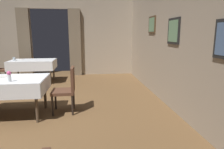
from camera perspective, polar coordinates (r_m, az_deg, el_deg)
The scene contains 10 objects.
ground at distance 4.28m, azimuth -25.84°, elevation -11.28°, with size 10.08×10.08×0.00m, color brown.
wall_right at distance 4.15m, azimuth 19.21°, elevation 9.86°, with size 0.16×8.40×3.00m.
wall_back at distance 8.04m, azimuth -17.20°, elevation 10.50°, with size 6.40×0.27×3.00m.
dining_table_mid at distance 4.28m, azimuth -28.18°, elevation -2.23°, with size 1.50×0.96×0.75m.
dining_table_far at distance 7.02m, azimuth -21.73°, elevation 3.07°, with size 1.42×0.91×0.75m.
chair_mid_right at distance 4.12m, azimuth -12.71°, elevation -3.69°, with size 0.44×0.44×0.93m.
flower_vase_mid at distance 3.93m, azimuth -27.34°, elevation -0.36°, with size 0.07×0.07×0.19m.
plate_mid_b at distance 4.46m, azimuth -28.98°, elevation -0.54°, with size 0.23×0.23×0.01m, color white.
plate_far_a at distance 7.35m, azimuth -24.53°, elevation 4.03°, with size 0.19×0.19×0.01m, color white.
glass_far_b at distance 7.03m, azimuth -26.21°, elevation 4.02°, with size 0.08×0.08×0.12m, color silver.
Camera 1 is at (1.39, -3.73, 1.57)m, focal length 31.95 mm.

